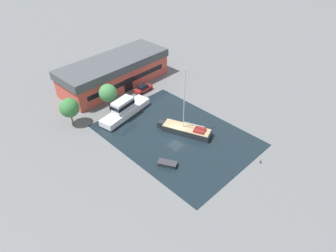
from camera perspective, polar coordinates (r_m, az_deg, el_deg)
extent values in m
plane|color=slate|center=(55.65, 1.52, -1.74)|extent=(440.00, 440.00, 0.00)
cube|color=black|center=(55.64, 1.52, -1.74)|extent=(20.28, 27.97, 0.01)
cube|color=#C64C3D|center=(72.21, -10.08, 9.46)|extent=(25.82, 10.41, 4.45)
cube|color=#474C51|center=(70.86, -10.35, 11.71)|extent=(26.59, 10.72, 1.81)
cube|color=black|center=(69.12, -7.55, 7.79)|extent=(2.40, 0.14, 3.11)
cube|color=black|center=(68.70, -7.61, 8.44)|extent=(21.66, 0.80, 1.11)
cylinder|color=brown|center=(62.80, -11.07, 4.02)|extent=(0.26, 0.26, 2.78)
sphere|color=#428447|center=(61.39, -11.36, 6.19)|extent=(3.65, 3.65, 3.65)
cylinder|color=brown|center=(60.61, -17.82, 1.27)|extent=(0.24, 0.24, 2.40)
sphere|color=#387A3D|center=(59.22, -18.28, 3.31)|extent=(3.70, 3.70, 3.70)
cube|color=maroon|center=(68.96, -4.73, 7.05)|extent=(4.48, 2.04, 0.73)
cube|color=black|center=(68.51, -4.86, 7.51)|extent=(2.37, 1.70, 0.67)
cube|color=black|center=(69.21, -4.17, 7.83)|extent=(0.13, 1.42, 0.53)
cylinder|color=black|center=(70.43, -4.37, 7.43)|extent=(0.61, 0.24, 0.60)
cylinder|color=black|center=(69.44, -3.45, 7.02)|extent=(0.61, 0.24, 0.60)
cylinder|color=black|center=(68.84, -5.98, 6.59)|extent=(0.61, 0.24, 0.60)
cylinder|color=black|center=(67.83, -5.07, 6.16)|extent=(0.61, 0.24, 0.60)
cube|color=#23282D|center=(55.81, 3.55, -0.86)|extent=(5.88, 9.48, 1.25)
cube|color=#23282D|center=(57.36, -1.29, 0.39)|extent=(1.55, 1.56, 1.25)
cube|color=tan|center=(55.41, 3.58, -0.32)|extent=(5.64, 9.10, 0.08)
cylinder|color=silver|center=(52.28, 3.11, 5.04)|extent=(0.16, 0.16, 11.72)
cylinder|color=silver|center=(54.39, 4.98, 0.30)|extent=(1.66, 3.87, 0.12)
cube|color=maroon|center=(54.69, 6.06, -0.79)|extent=(2.47, 2.56, 0.30)
cube|color=white|center=(61.12, -8.07, 2.65)|extent=(12.33, 5.23, 1.46)
cube|color=black|center=(61.45, -8.02, 2.19)|extent=(12.46, 5.31, 0.18)
cube|color=silver|center=(59.72, -8.60, 3.91)|extent=(4.88, 3.00, 2.38)
cube|color=black|center=(59.59, -8.62, 4.11)|extent=(4.98, 3.08, 0.76)
cube|color=#23282D|center=(49.39, -0.13, -7.23)|extent=(2.62, 3.28, 0.61)
cube|color=#333338|center=(49.15, -0.13, -6.94)|extent=(2.75, 3.42, 0.08)
cylinder|color=#47474C|center=(52.13, 17.17, -6.54)|extent=(0.22, 0.22, 0.49)
sphere|color=#47474C|center=(51.93, 17.23, -6.28)|extent=(0.24, 0.24, 0.24)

